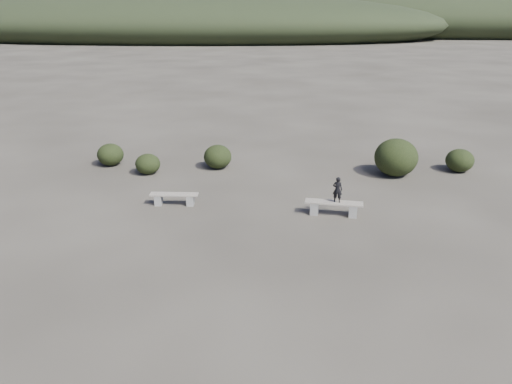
{
  "coord_description": "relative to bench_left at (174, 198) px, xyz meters",
  "views": [
    {
      "loc": [
        1.45,
        -11.25,
        6.75
      ],
      "look_at": [
        0.29,
        3.5,
        1.1
      ],
      "focal_mm": 35.0,
      "sensor_mm": 36.0,
      "label": 1
    }
  ],
  "objects": [
    {
      "name": "shrub_e",
      "position": [
        11.19,
        4.65,
        0.23
      ],
      "size": [
        1.17,
        1.17,
        0.97
      ],
      "primitive_type": "ellipsoid",
      "color": "black",
      "rests_on": "ground"
    },
    {
      "name": "shrub_a",
      "position": [
        -1.89,
        3.32,
        0.17
      ],
      "size": [
        1.04,
        1.04,
        0.85
      ],
      "primitive_type": "ellipsoid",
      "color": "black",
      "rests_on": "ground"
    },
    {
      "name": "seated_person",
      "position": [
        5.66,
        -0.48,
        0.67
      ],
      "size": [
        0.36,
        0.28,
        0.89
      ],
      "primitive_type": "imported",
      "rotation": [
        0.0,
        0.0,
        2.91
      ],
      "color": "black",
      "rests_on": "bench_right"
    },
    {
      "name": "shrub_b",
      "position": [
        0.91,
        4.3,
        0.25
      ],
      "size": [
        1.2,
        1.2,
        1.03
      ],
      "primitive_type": "ellipsoid",
      "color": "black",
      "rests_on": "ground"
    },
    {
      "name": "shrub_f",
      "position": [
        -3.86,
        4.34,
        0.23
      ],
      "size": [
        1.14,
        1.14,
        0.97
      ],
      "primitive_type": "ellipsoid",
      "color": "black",
      "rests_on": "ground"
    },
    {
      "name": "shrub_d",
      "position": [
        8.38,
        3.92,
        0.52
      ],
      "size": [
        1.77,
        1.77,
        1.55
      ],
      "primitive_type": "ellipsoid",
      "color": "black",
      "rests_on": "ground"
    },
    {
      "name": "ground",
      "position": [
        2.72,
        -4.87,
        -0.26
      ],
      "size": [
        1200.0,
        1200.0,
        0.0
      ],
      "primitive_type": "plane",
      "color": "#332E27",
      "rests_on": "ground"
    },
    {
      "name": "bench_right",
      "position": [
        5.57,
        -0.47,
        0.03
      ],
      "size": [
        1.96,
        0.6,
        0.48
      ],
      "rotation": [
        0.0,
        0.0,
        -0.1
      ],
      "color": "gray",
      "rests_on": "ground"
    },
    {
      "name": "bench_left",
      "position": [
        0.0,
        0.0,
        0.0
      ],
      "size": [
        1.72,
        0.44,
        0.43
      ],
      "rotation": [
        0.0,
        0.0,
        0.05
      ],
      "color": "gray",
      "rests_on": "ground"
    }
  ]
}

